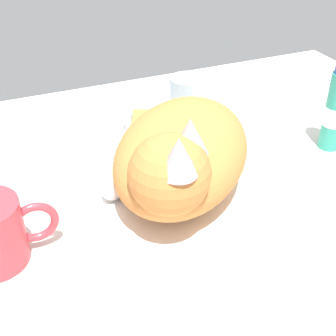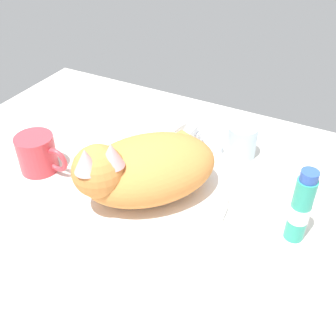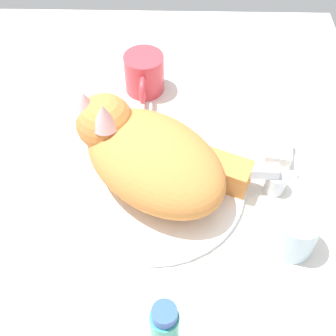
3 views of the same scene
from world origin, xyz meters
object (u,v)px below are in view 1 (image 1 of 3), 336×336
at_px(cat, 178,155).
at_px(soap_bar, 92,121).
at_px(toothpaste_bottle, 336,109).
at_px(faucet, 136,120).
at_px(rinse_cup, 188,97).

bearing_deg(cat, soap_bar, 104.45).
relative_size(soap_bar, toothpaste_bottle, 0.45).
height_order(faucet, soap_bar, faucet).
distance_m(faucet, rinse_cup, 0.11).
relative_size(rinse_cup, soap_bar, 1.14).
height_order(rinse_cup, toothpaste_bottle, toothpaste_bottle).
height_order(cat, soap_bar, cat).
distance_m(rinse_cup, soap_bar, 0.18).
distance_m(cat, soap_bar, 0.24).
relative_size(faucet, soap_bar, 2.23).
bearing_deg(soap_bar, rinse_cup, -0.02).
relative_size(cat, soap_bar, 4.88).
bearing_deg(cat, rinse_cup, 61.95).
bearing_deg(faucet, cat, -93.13).
bearing_deg(toothpaste_bottle, faucet, 149.23).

